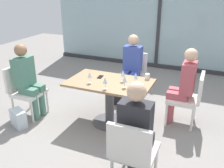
{
  "coord_description": "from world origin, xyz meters",
  "views": [
    {
      "loc": [
        1.42,
        -3.23,
        2.14
      ],
      "look_at": [
        0.0,
        0.1,
        0.65
      ],
      "focal_mm": 39.3,
      "sensor_mm": 36.0,
      "label": 1
    }
  ],
  "objects_px": {
    "person_front_right": "(137,129)",
    "wine_glass_2": "(125,79)",
    "person_far_right": "(184,83)",
    "wine_glass_0": "(123,73)",
    "chair_far_right": "(189,96)",
    "handbag_1": "(116,97)",
    "chair_near_window": "(133,72)",
    "person_side_end": "(27,78)",
    "wine_glass_1": "(105,80)",
    "wine_glass_3": "(90,75)",
    "chair_front_right": "(133,150)",
    "chair_side_end": "(24,88)",
    "wine_glass_4": "(136,76)",
    "handbag_2": "(18,118)",
    "person_near_window": "(132,64)",
    "coffee_cup": "(147,76)",
    "cell_phone_on_table": "(100,77)",
    "dining_table_main": "(110,93)"
  },
  "relations": [
    {
      "from": "person_front_right",
      "to": "wine_glass_2",
      "type": "distance_m",
      "value": 1.07
    },
    {
      "from": "person_far_right",
      "to": "wine_glass_0",
      "type": "height_order",
      "value": "person_far_right"
    },
    {
      "from": "chair_far_right",
      "to": "handbag_1",
      "type": "height_order",
      "value": "chair_far_right"
    },
    {
      "from": "chair_near_window",
      "to": "person_side_end",
      "type": "xyz_separation_m",
      "value": [
        -1.35,
        -1.48,
        0.2
      ]
    },
    {
      "from": "wine_glass_1",
      "to": "person_far_right",
      "type": "bearing_deg",
      "value": 36.86
    },
    {
      "from": "chair_near_window",
      "to": "wine_glass_3",
      "type": "xyz_separation_m",
      "value": [
        -0.25,
        -1.35,
        0.37
      ]
    },
    {
      "from": "person_side_end",
      "to": "wine_glass_3",
      "type": "xyz_separation_m",
      "value": [
        1.1,
        0.13,
        0.16
      ]
    },
    {
      "from": "chair_front_right",
      "to": "chair_near_window",
      "type": "height_order",
      "value": "same"
    },
    {
      "from": "wine_glass_1",
      "to": "chair_side_end",
      "type": "bearing_deg",
      "value": -179.34
    },
    {
      "from": "chair_far_right",
      "to": "handbag_1",
      "type": "bearing_deg",
      "value": 170.61
    },
    {
      "from": "wine_glass_4",
      "to": "handbag_2",
      "type": "xyz_separation_m",
      "value": [
        -1.7,
        -0.73,
        -0.72
      ]
    },
    {
      "from": "person_front_right",
      "to": "wine_glass_1",
      "type": "distance_m",
      "value": 1.07
    },
    {
      "from": "person_front_right",
      "to": "person_near_window",
      "type": "bearing_deg",
      "value": 110.26
    },
    {
      "from": "chair_front_right",
      "to": "person_far_right",
      "type": "height_order",
      "value": "person_far_right"
    },
    {
      "from": "person_side_end",
      "to": "chair_side_end",
      "type": "bearing_deg",
      "value": -180.0
    },
    {
      "from": "wine_glass_3",
      "to": "handbag_2",
      "type": "relative_size",
      "value": 0.62
    },
    {
      "from": "person_front_right",
      "to": "handbag_1",
      "type": "xyz_separation_m",
      "value": [
        -0.95,
        1.75,
        -0.56
      ]
    },
    {
      "from": "person_side_end",
      "to": "wine_glass_2",
      "type": "height_order",
      "value": "person_side_end"
    },
    {
      "from": "wine_glass_0",
      "to": "handbag_1",
      "type": "relative_size",
      "value": 0.62
    },
    {
      "from": "person_front_right",
      "to": "coffee_cup",
      "type": "height_order",
      "value": "person_front_right"
    },
    {
      "from": "chair_far_right",
      "to": "cell_phone_on_table",
      "type": "height_order",
      "value": "chair_far_right"
    },
    {
      "from": "chair_far_right",
      "to": "cell_phone_on_table",
      "type": "distance_m",
      "value": 1.45
    },
    {
      "from": "person_near_window",
      "to": "cell_phone_on_table",
      "type": "height_order",
      "value": "person_near_window"
    },
    {
      "from": "chair_near_window",
      "to": "coffee_cup",
      "type": "relative_size",
      "value": 9.67
    },
    {
      "from": "person_near_window",
      "to": "coffee_cup",
      "type": "distance_m",
      "value": 0.9
    },
    {
      "from": "person_side_end",
      "to": "chair_front_right",
      "type": "bearing_deg",
      "value": -22.11
    },
    {
      "from": "chair_side_end",
      "to": "wine_glass_0",
      "type": "height_order",
      "value": "wine_glass_0"
    },
    {
      "from": "chair_far_right",
      "to": "handbag_2",
      "type": "relative_size",
      "value": 2.9
    },
    {
      "from": "wine_glass_0",
      "to": "wine_glass_3",
      "type": "distance_m",
      "value": 0.51
    },
    {
      "from": "chair_near_window",
      "to": "person_near_window",
      "type": "relative_size",
      "value": 0.69
    },
    {
      "from": "wine_glass_0",
      "to": "person_side_end",
      "type": "bearing_deg",
      "value": -165.66
    },
    {
      "from": "person_far_right",
      "to": "wine_glass_0",
      "type": "distance_m",
      "value": 0.96
    },
    {
      "from": "person_near_window",
      "to": "wine_glass_1",
      "type": "xyz_separation_m",
      "value": [
        0.06,
        -1.35,
        0.16
      ]
    },
    {
      "from": "person_far_right",
      "to": "handbag_2",
      "type": "xyz_separation_m",
      "value": [
        -2.36,
        -1.14,
        -0.56
      ]
    },
    {
      "from": "coffee_cup",
      "to": "handbag_1",
      "type": "bearing_deg",
      "value": 152.35
    },
    {
      "from": "dining_table_main",
      "to": "handbag_2",
      "type": "height_order",
      "value": "dining_table_main"
    },
    {
      "from": "wine_glass_2",
      "to": "handbag_1",
      "type": "height_order",
      "value": "wine_glass_2"
    },
    {
      "from": "chair_side_end",
      "to": "wine_glass_0",
      "type": "bearing_deg",
      "value": 13.43
    },
    {
      "from": "chair_front_right",
      "to": "wine_glass_3",
      "type": "xyz_separation_m",
      "value": [
        -1.03,
        1.0,
        0.37
      ]
    },
    {
      "from": "chair_near_window",
      "to": "wine_glass_2",
      "type": "relative_size",
      "value": 4.7
    },
    {
      "from": "chair_front_right",
      "to": "person_side_end",
      "type": "distance_m",
      "value": 2.31
    },
    {
      "from": "wine_glass_1",
      "to": "handbag_1",
      "type": "distance_m",
      "value": 1.23
    },
    {
      "from": "person_far_right",
      "to": "wine_glass_3",
      "type": "xyz_separation_m",
      "value": [
        -1.31,
        -0.64,
        0.16
      ]
    },
    {
      "from": "chair_front_right",
      "to": "handbag_2",
      "type": "relative_size",
      "value": 2.9
    },
    {
      "from": "chair_side_end",
      "to": "wine_glass_2",
      "type": "relative_size",
      "value": 4.7
    },
    {
      "from": "wine_glass_0",
      "to": "person_far_right",
      "type": "bearing_deg",
      "value": 23.24
    },
    {
      "from": "wine_glass_0",
      "to": "wine_glass_2",
      "type": "height_order",
      "value": "same"
    },
    {
      "from": "wine_glass_1",
      "to": "handbag_1",
      "type": "height_order",
      "value": "wine_glass_1"
    },
    {
      "from": "dining_table_main",
      "to": "person_far_right",
      "type": "xyz_separation_m",
      "value": [
        1.06,
        0.46,
        0.16
      ]
    },
    {
      "from": "chair_front_right",
      "to": "chair_far_right",
      "type": "relative_size",
      "value": 1.0
    }
  ]
}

